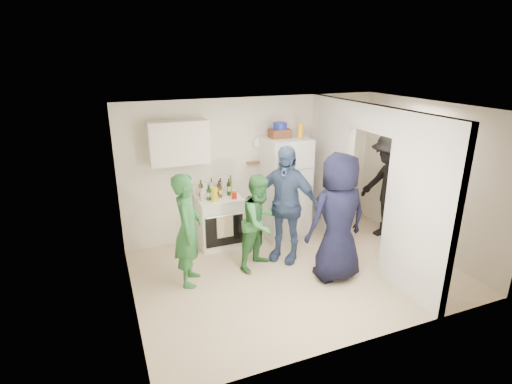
# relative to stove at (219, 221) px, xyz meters

# --- Properties ---
(floor) EXTENTS (4.80, 4.80, 0.00)m
(floor) POSITION_rel_stove_xyz_m (0.81, -1.37, -0.45)
(floor) COLOR beige
(floor) RESTS_ON ground
(wall_back) EXTENTS (4.80, 0.00, 4.80)m
(wall_back) POSITION_rel_stove_xyz_m (0.81, 0.33, 0.80)
(wall_back) COLOR silver
(wall_back) RESTS_ON floor
(wall_front) EXTENTS (4.80, 0.00, 4.80)m
(wall_front) POSITION_rel_stove_xyz_m (0.81, -3.07, 0.80)
(wall_front) COLOR silver
(wall_front) RESTS_ON floor
(wall_left) EXTENTS (0.00, 3.40, 3.40)m
(wall_left) POSITION_rel_stove_xyz_m (-1.59, -1.37, 0.80)
(wall_left) COLOR silver
(wall_left) RESTS_ON floor
(wall_right) EXTENTS (0.00, 3.40, 3.40)m
(wall_right) POSITION_rel_stove_xyz_m (3.21, -1.37, 0.80)
(wall_right) COLOR silver
(wall_right) RESTS_ON floor
(ceiling) EXTENTS (4.80, 4.80, 0.00)m
(ceiling) POSITION_rel_stove_xyz_m (0.81, -1.37, 2.05)
(ceiling) COLOR white
(ceiling) RESTS_ON wall_back
(partition_pier_back) EXTENTS (0.12, 1.20, 2.50)m
(partition_pier_back) POSITION_rel_stove_xyz_m (2.01, -0.27, 0.80)
(partition_pier_back) COLOR silver
(partition_pier_back) RESTS_ON floor
(partition_pier_front) EXTENTS (0.12, 1.20, 2.50)m
(partition_pier_front) POSITION_rel_stove_xyz_m (2.01, -2.47, 0.80)
(partition_pier_front) COLOR silver
(partition_pier_front) RESTS_ON floor
(partition_header) EXTENTS (0.12, 1.00, 0.40)m
(partition_header) POSITION_rel_stove_xyz_m (2.01, -1.37, 1.85)
(partition_header) COLOR silver
(partition_header) RESTS_ON partition_pier_back
(stove) EXTENTS (0.75, 0.62, 0.89)m
(stove) POSITION_rel_stove_xyz_m (0.00, 0.00, 0.00)
(stove) COLOR white
(stove) RESTS_ON floor
(upper_cabinet) EXTENTS (0.95, 0.34, 0.70)m
(upper_cabinet) POSITION_rel_stove_xyz_m (-0.59, 0.15, 1.40)
(upper_cabinet) COLOR silver
(upper_cabinet) RESTS_ON wall_back
(fridge) EXTENTS (0.75, 0.73, 1.82)m
(fridge) POSITION_rel_stove_xyz_m (1.25, -0.03, 0.46)
(fridge) COLOR silver
(fridge) RESTS_ON floor
(wicker_basket) EXTENTS (0.35, 0.25, 0.15)m
(wicker_basket) POSITION_rel_stove_xyz_m (1.15, 0.02, 1.45)
(wicker_basket) COLOR brown
(wicker_basket) RESTS_ON fridge
(blue_bowl) EXTENTS (0.24, 0.24, 0.11)m
(blue_bowl) POSITION_rel_stove_xyz_m (1.15, 0.02, 1.58)
(blue_bowl) COLOR #16249B
(blue_bowl) RESTS_ON wicker_basket
(yellow_cup_stack_top) EXTENTS (0.09, 0.09, 0.25)m
(yellow_cup_stack_top) POSITION_rel_stove_xyz_m (1.47, -0.13, 1.50)
(yellow_cup_stack_top) COLOR orange
(yellow_cup_stack_top) RESTS_ON fridge
(wall_clock) EXTENTS (0.22, 0.02, 0.22)m
(wall_clock) POSITION_rel_stove_xyz_m (0.86, 0.31, 1.25)
(wall_clock) COLOR white
(wall_clock) RESTS_ON wall_back
(spice_shelf) EXTENTS (0.35, 0.08, 0.03)m
(spice_shelf) POSITION_rel_stove_xyz_m (0.81, 0.28, 0.90)
(spice_shelf) COLOR olive
(spice_shelf) RESTS_ON wall_back
(nook_window) EXTENTS (0.03, 0.70, 0.80)m
(nook_window) POSITION_rel_stove_xyz_m (3.19, -1.17, 1.20)
(nook_window) COLOR black
(nook_window) RESTS_ON wall_right
(nook_window_frame) EXTENTS (0.04, 0.76, 0.86)m
(nook_window_frame) POSITION_rel_stove_xyz_m (3.18, -1.17, 1.20)
(nook_window_frame) COLOR white
(nook_window_frame) RESTS_ON wall_right
(nook_valance) EXTENTS (0.04, 0.82, 0.18)m
(nook_valance) POSITION_rel_stove_xyz_m (3.15, -1.17, 1.55)
(nook_valance) COLOR white
(nook_valance) RESTS_ON wall_right
(yellow_cup_stack_stove) EXTENTS (0.09, 0.09, 0.25)m
(yellow_cup_stack_stove) POSITION_rel_stove_xyz_m (-0.12, -0.22, 0.57)
(yellow_cup_stack_stove) COLOR yellow
(yellow_cup_stack_stove) RESTS_ON stove
(red_cup) EXTENTS (0.09, 0.09, 0.12)m
(red_cup) POSITION_rel_stove_xyz_m (0.22, -0.20, 0.51)
(red_cup) COLOR red
(red_cup) RESTS_ON stove
(person_green_left) EXTENTS (0.59, 0.71, 1.67)m
(person_green_left) POSITION_rel_stove_xyz_m (-0.75, -1.02, 0.39)
(person_green_left) COLOR #2D703A
(person_green_left) RESTS_ON floor
(person_green_center) EXTENTS (0.92, 0.85, 1.50)m
(person_green_center) POSITION_rel_stove_xyz_m (0.38, -0.96, 0.31)
(person_green_center) COLOR #3B8741
(person_green_center) RESTS_ON floor
(person_denim) EXTENTS (1.10, 1.13, 1.90)m
(person_denim) POSITION_rel_stove_xyz_m (0.83, -0.88, 0.50)
(person_denim) COLOR #354E74
(person_denim) RESTS_ON floor
(person_navy) EXTENTS (0.96, 0.64, 1.92)m
(person_navy) POSITION_rel_stove_xyz_m (1.29, -1.70, 0.51)
(person_navy) COLOR black
(person_navy) RESTS_ON floor
(person_nook) EXTENTS (0.78, 1.28, 1.92)m
(person_nook) POSITION_rel_stove_xyz_m (2.90, -0.83, 0.51)
(person_nook) COLOR black
(person_nook) RESTS_ON floor
(bottle_a) EXTENTS (0.08, 0.08, 0.29)m
(bottle_a) POSITION_rel_stove_xyz_m (-0.26, 0.13, 0.59)
(bottle_a) COLOR brown
(bottle_a) RESTS_ON stove
(bottle_b) EXTENTS (0.08, 0.08, 0.25)m
(bottle_b) POSITION_rel_stove_xyz_m (-0.19, -0.10, 0.57)
(bottle_b) COLOR #164417
(bottle_b) RESTS_ON stove
(bottle_c) EXTENTS (0.07, 0.07, 0.29)m
(bottle_c) POSITION_rel_stove_xyz_m (-0.06, 0.17, 0.59)
(bottle_c) COLOR #AFBEBE
(bottle_c) RESTS_ON stove
(bottle_d) EXTENTS (0.06, 0.06, 0.25)m
(bottle_d) POSITION_rel_stove_xyz_m (0.03, -0.05, 0.57)
(bottle_d) COLOR #5B3F10
(bottle_d) RESTS_ON stove
(bottle_e) EXTENTS (0.08, 0.08, 0.27)m
(bottle_e) POSITION_rel_stove_xyz_m (0.10, 0.17, 0.58)
(bottle_e) COLOR #99A1A9
(bottle_e) RESTS_ON stove
(bottle_f) EXTENTS (0.07, 0.07, 0.30)m
(bottle_f) POSITION_rel_stove_xyz_m (0.20, 0.00, 0.60)
(bottle_f) COLOR #143413
(bottle_f) RESTS_ON stove
(bottle_g) EXTENTS (0.06, 0.06, 0.31)m
(bottle_g) POSITION_rel_stove_xyz_m (0.28, 0.14, 0.60)
(bottle_g) COLOR olive
(bottle_g) RESTS_ON stove
(bottle_h) EXTENTS (0.06, 0.06, 0.29)m
(bottle_h) POSITION_rel_stove_xyz_m (-0.30, -0.11, 0.59)
(bottle_h) COLOR #A3A9AF
(bottle_h) RESTS_ON stove
(bottle_i) EXTENTS (0.07, 0.07, 0.25)m
(bottle_i) POSITION_rel_stove_xyz_m (0.05, 0.09, 0.57)
(bottle_i) COLOR #4E300D
(bottle_i) RESTS_ON stove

